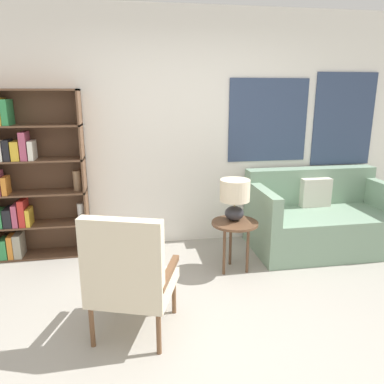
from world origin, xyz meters
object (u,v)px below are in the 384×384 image
bookshelf (26,178)px  armchair (128,274)px  table_lamp (235,195)px  couch (320,220)px  side_table (235,228)px

bookshelf → armchair: 2.02m
bookshelf → table_lamp: size_ratio=4.31×
armchair → table_lamp: bearing=43.4°
bookshelf → couch: bookshelf is taller
armchair → side_table: armchair is taller
couch → side_table: couch is taller
couch → bookshelf: bearing=174.8°
table_lamp → armchair: bearing=-136.6°
bookshelf → table_lamp: bookshelf is taller
armchair → bookshelf: bearing=122.1°
armchair → table_lamp: 1.49m
armchair → side_table: (1.06, 0.95, -0.07)m
bookshelf → table_lamp: 2.23m
armchair → couch: bearing=31.9°
bookshelf → armchair: size_ratio=1.85×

